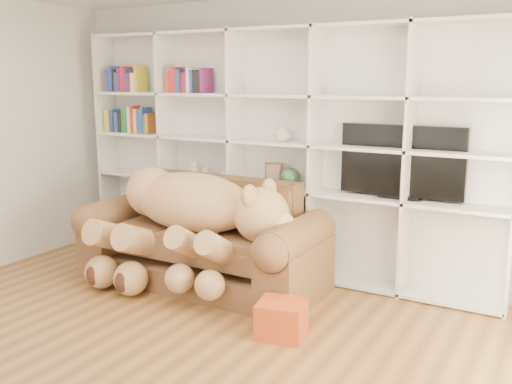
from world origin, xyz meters
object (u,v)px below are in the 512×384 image
Objects in this scene: gift_box at (282,319)px; tv at (402,162)px; teddy_bear at (188,215)px; sofa at (204,245)px.

gift_box is 0.31× the size of tv.
teddy_bear is 1.42m from gift_box.
tv is (1.69, 0.89, 0.50)m from teddy_bear.
tv is (0.47, 1.38, 1.05)m from gift_box.
sofa is 1.24× the size of teddy_bear.
tv is (1.65, 0.70, 0.82)m from sofa.
gift_box is (1.18, -0.68, -0.23)m from sofa.
tv is at bearing 23.01° from sofa.
teddy_bear is at bearing 158.26° from gift_box.
teddy_bear is 1.98m from tv.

